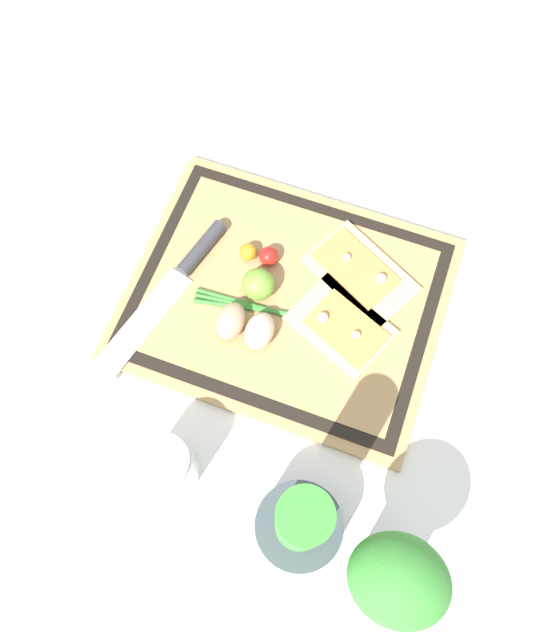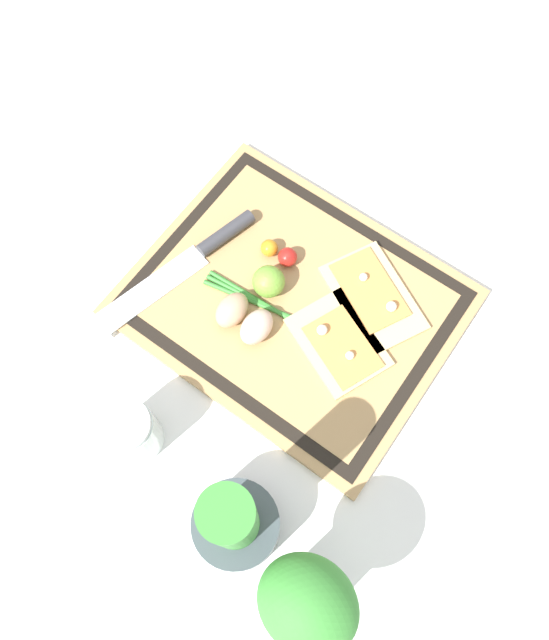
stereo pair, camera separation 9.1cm
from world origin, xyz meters
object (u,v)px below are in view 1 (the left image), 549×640
egg_pink (259,331)px  sauce_jar (168,467)px  pizza_slice_far (342,326)px  knife (182,273)px  cherry_tomato_red (269,256)px  cherry_tomato_yellow (248,252)px  pizza_slice_near (360,273)px  lime (258,284)px  herb_glass (393,580)px  herb_pot (299,525)px  egg_brown (231,321)px

egg_pink → sauce_jar: size_ratio=0.59×
pizza_slice_far → knife: 0.25m
knife → cherry_tomato_red: 0.13m
pizza_slice_far → cherry_tomato_yellow: (0.17, -0.06, 0.01)m
pizza_slice_near → lime: bearing=30.4°
egg_pink → cherry_tomato_yellow: egg_pink is taller
egg_pink → sauce_jar: (0.05, 0.22, 0.00)m
pizza_slice_far → cherry_tomato_red: (0.14, -0.07, 0.01)m
pizza_slice_far → sauce_jar: sauce_jar is taller
knife → sauce_jar: sauce_jar is taller
cherry_tomato_red → sauce_jar: 0.34m
egg_pink → herb_glass: size_ratio=0.30×
knife → cherry_tomato_red: cherry_tomato_red is taller
knife → herb_pot: 0.41m
egg_brown → cherry_tomato_red: size_ratio=1.95×
lime → herb_pot: size_ratio=0.20×
cherry_tomato_red → lime: bearing=93.7°
egg_brown → egg_pink: bearing=179.8°
cherry_tomato_yellow → sauce_jar: (-0.02, 0.34, 0.01)m
knife → herb_glass: 0.52m
pizza_slice_near → sauce_jar: size_ratio=1.92×
cherry_tomato_yellow → herb_pot: size_ratio=0.11×
pizza_slice_near → sauce_jar: 0.40m
pizza_slice_near → sauce_jar: (0.15, 0.37, 0.02)m
pizza_slice_near → herb_glass: 0.44m
egg_pink → herb_pot: size_ratio=0.24×
egg_brown → pizza_slice_far: bearing=-160.6°
pizza_slice_far → cherry_tomato_yellow: size_ratio=6.32×
pizza_slice_far → cherry_tomato_red: 0.15m
pizza_slice_near → egg_brown: 0.21m
lime → knife: bearing=6.8°
egg_brown → herb_pot: (-0.19, 0.24, 0.05)m
knife → herb_glass: (-0.41, 0.31, 0.09)m
pizza_slice_far → sauce_jar: (0.15, 0.28, 0.02)m
herb_pot → sauce_jar: herb_pot is taller
cherry_tomato_red → pizza_slice_far: bearing=154.4°
pizza_slice_far → lime: (0.14, -0.01, 0.02)m
egg_pink → cherry_tomato_yellow: size_ratio=2.17×
sauce_jar → herb_glass: herb_glass is taller
lime → pizza_slice_far: bearing=174.5°
egg_pink → lime: 0.07m
egg_pink → cherry_tomato_red: 0.12m
knife → egg_pink: (-0.15, 0.05, 0.01)m
pizza_slice_near → herb_pot: size_ratio=0.77×
pizza_slice_near → cherry_tomato_red: size_ratio=6.34×
sauce_jar → pizza_slice_far: bearing=-119.1°
cherry_tomato_red → herb_pot: 0.40m
lime → cherry_tomato_red: 0.05m
lime → cherry_tomato_red: bearing=-86.3°
lime → herb_glass: bearing=131.6°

